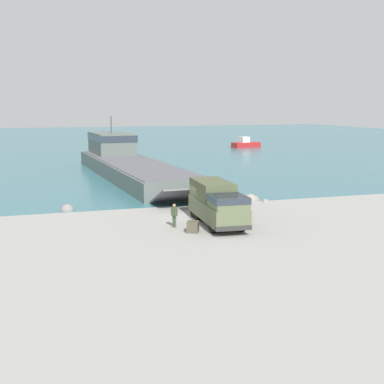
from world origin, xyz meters
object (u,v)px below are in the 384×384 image
object	(u,v)px
moored_boat_a	(246,144)
cargo_crate	(193,227)
military_truck	(217,203)
soldier_on_ramp	(174,214)
landing_craft	(126,161)

from	to	relation	value
moored_boat_a	cargo_crate	size ratio (longest dim) A/B	6.73
military_truck	cargo_crate	bearing A→B (deg)	-49.27
military_truck	cargo_crate	world-z (taller)	military_truck
soldier_on_ramp	moored_boat_a	distance (m)	75.75
soldier_on_ramp	cargo_crate	bearing A→B (deg)	86.97
soldier_on_ramp	cargo_crate	xyz separation A→B (m)	(0.81, -1.87, -0.61)
military_truck	soldier_on_ramp	bearing A→B (deg)	-86.49
landing_craft	cargo_crate	distance (m)	33.27
military_truck	landing_craft	bearing A→B (deg)	-174.61
landing_craft	soldier_on_ramp	bearing A→B (deg)	-97.16
landing_craft	moored_boat_a	size ratio (longest dim) A/B	6.59
soldier_on_ramp	moored_boat_a	xyz separation A→B (m)	(34.90, 67.23, -0.24)
cargo_crate	moored_boat_a	bearing A→B (deg)	63.74
landing_craft	soldier_on_ramp	xyz separation A→B (m)	(-2.60, -31.33, -0.70)
cargo_crate	military_truck	bearing A→B (deg)	36.58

